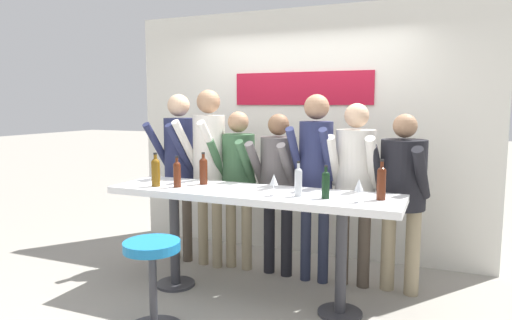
{
  "coord_description": "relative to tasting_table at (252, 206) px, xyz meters",
  "views": [
    {
      "loc": [
        1.5,
        -3.5,
        1.69
      ],
      "look_at": [
        0.0,
        0.1,
        1.21
      ],
      "focal_mm": 32.0,
      "sensor_mm": 36.0,
      "label": 1
    }
  ],
  "objects": [
    {
      "name": "wine_bottle_0",
      "position": [
        -0.67,
        -0.11,
        0.26
      ],
      "size": [
        0.07,
        0.07,
        0.28
      ],
      "color": "#4C1E0F",
      "rests_on": "tasting_table"
    },
    {
      "name": "tasting_table",
      "position": [
        0.0,
        0.0,
        0.0
      ],
      "size": [
        2.51,
        0.66,
        0.96
      ],
      "color": "white",
      "rests_on": "ground_plane"
    },
    {
      "name": "person_right",
      "position": [
        0.75,
        0.64,
        0.23
      ],
      "size": [
        0.43,
        0.53,
        1.7
      ],
      "rotation": [
        0.0,
        0.0,
        0.01
      ],
      "color": "#473D33",
      "rests_on": "ground_plane"
    },
    {
      "name": "wine_bottle_3",
      "position": [
        1.07,
        0.04,
        0.28
      ],
      "size": [
        0.07,
        0.07,
        0.31
      ],
      "color": "#4C1E0F",
      "rests_on": "tasting_table"
    },
    {
      "name": "ground_plane",
      "position": [
        0.0,
        0.0,
        -0.83
      ],
      "size": [
        40.0,
        40.0,
        0.0
      ],
      "primitive_type": "plane",
      "color": "gray"
    },
    {
      "name": "wine_bottle_1",
      "position": [
        -0.52,
        0.11,
        0.27
      ],
      "size": [
        0.07,
        0.07,
        0.29
      ],
      "color": "#4C1E0F",
      "rests_on": "tasting_table"
    },
    {
      "name": "wine_glass_0",
      "position": [
        0.25,
        -0.14,
        0.26
      ],
      "size": [
        0.07,
        0.07,
        0.18
      ],
      "color": "silver",
      "rests_on": "tasting_table"
    },
    {
      "name": "person_center",
      "position": [
        0.01,
        0.63,
        0.16
      ],
      "size": [
        0.45,
        0.54,
        1.6
      ],
      "rotation": [
        0.0,
        0.0,
        -0.1
      ],
      "color": "black",
      "rests_on": "ground_plane"
    },
    {
      "name": "person_center_left",
      "position": [
        -0.42,
        0.64,
        0.18
      ],
      "size": [
        0.41,
        0.51,
        1.62
      ],
      "rotation": [
        0.0,
        0.0,
        -0.04
      ],
      "color": "gray",
      "rests_on": "ground_plane"
    },
    {
      "name": "bar_stool",
      "position": [
        -0.45,
        -0.81,
        -0.36
      ],
      "size": [
        0.44,
        0.44,
        0.69
      ],
      "color": "#333338",
      "rests_on": "ground_plane"
    },
    {
      "name": "wine_glass_1",
      "position": [
        0.92,
        -0.12,
        0.26
      ],
      "size": [
        0.07,
        0.07,
        0.18
      ],
      "color": "silver",
      "rests_on": "tasting_table"
    },
    {
      "name": "person_left",
      "position": [
        -0.73,
        0.59,
        0.33
      ],
      "size": [
        0.44,
        0.58,
        1.84
      ],
      "rotation": [
        0.0,
        0.0,
        -0.13
      ],
      "color": "gray",
      "rests_on": "ground_plane"
    },
    {
      "name": "person_center_right",
      "position": [
        0.4,
        0.59,
        0.3
      ],
      "size": [
        0.38,
        0.52,
        1.78
      ],
      "rotation": [
        0.0,
        0.0,
        -0.01
      ],
      "color": "#23283D",
      "rests_on": "ground_plane"
    },
    {
      "name": "person_far_right",
      "position": [
        1.17,
        0.64,
        0.16
      ],
      "size": [
        0.54,
        0.61,
        1.61
      ],
      "rotation": [
        0.0,
        0.0,
        -0.19
      ],
      "color": "gray",
      "rests_on": "ground_plane"
    },
    {
      "name": "wine_bottle_4",
      "position": [
        0.44,
        -0.09,
        0.26
      ],
      "size": [
        0.06,
        0.06,
        0.28
      ],
      "color": "#B7BCC1",
      "rests_on": "tasting_table"
    },
    {
      "name": "wine_bottle_5",
      "position": [
        -0.87,
        -0.15,
        0.27
      ],
      "size": [
        0.08,
        0.08,
        0.3
      ],
      "color": "brown",
      "rests_on": "tasting_table"
    },
    {
      "name": "back_wall",
      "position": [
        0.0,
        1.44,
        0.54
      ],
      "size": [
        4.11,
        0.12,
        2.74
      ],
      "color": "silver",
      "rests_on": "ground_plane"
    },
    {
      "name": "wine_bottle_2",
      "position": [
        0.66,
        -0.08,
        0.25
      ],
      "size": [
        0.06,
        0.06,
        0.26
      ],
      "color": "black",
      "rests_on": "tasting_table"
    },
    {
      "name": "person_far_left",
      "position": [
        -1.11,
        0.63,
        0.3
      ],
      "size": [
        0.43,
        0.57,
        1.8
      ],
      "rotation": [
        0.0,
        0.0,
        -0.15
      ],
      "color": "#473D33",
      "rests_on": "ground_plane"
    }
  ]
}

